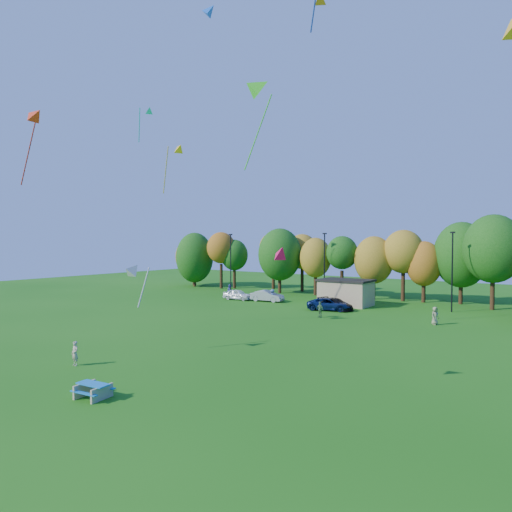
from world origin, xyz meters
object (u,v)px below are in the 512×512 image
Objects in this scene: car_b at (267,296)px; car_d at (336,304)px; kite_flyer at (75,354)px; car_a at (238,295)px; car_c at (329,304)px; picnic_table at (93,389)px.

car_b is 0.96× the size of car_d.
kite_flyer is 0.38× the size of car_a.
car_d is (0.42, 0.77, -0.03)m from car_c.
kite_flyer is (-6.23, 2.97, 0.35)m from picnic_table.
car_c is at bearing 88.40° from picnic_table.
car_a is 14.46m from car_c.
car_c is (10.16, -2.13, -0.03)m from car_b.
picnic_table is 39.13m from car_a.
car_d reaches higher than picnic_table.
kite_flyer is at bearing -166.56° from car_d.
car_d is at bearing 87.59° from picnic_table.
picnic_table is 0.38× the size of car_c.
picnic_table is at bearing -23.15° from kite_flyer.
car_b reaches higher than car_c.
picnic_table is at bearing 170.38° from car_c.
car_d is (10.57, -1.36, -0.06)m from car_b.
car_a is 0.89× the size of car_d.
kite_flyer is at bearing -175.56° from car_b.
car_c is at bearing -101.46° from car_a.
picnic_table is 34.54m from car_d.
car_c is (2.91, 30.67, -0.08)m from kite_flyer.
car_b is at bearing 62.91° from car_c.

